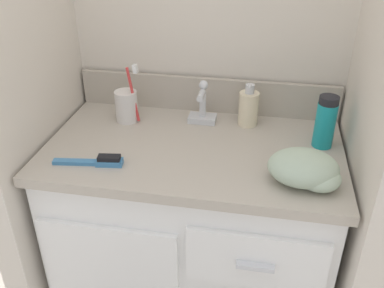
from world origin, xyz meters
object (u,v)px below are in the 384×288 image
at_px(toothbrush_cup, 127,106).
at_px(shaving_cream_can, 325,122).
at_px(hairbrush, 98,161).
at_px(soap_dispenser, 249,108).
at_px(hand_towel, 307,170).

xyz_separation_m(toothbrush_cup, shaving_cream_can, (0.62, -0.05, 0.02)).
bearing_deg(hairbrush, soap_dispenser, 31.42).
xyz_separation_m(shaving_cream_can, hand_towel, (-0.06, -0.21, -0.04)).
height_order(toothbrush_cup, soap_dispenser, toothbrush_cup).
bearing_deg(toothbrush_cup, hand_towel, -25.05).
bearing_deg(hairbrush, shaving_cream_can, 11.81).
distance_m(toothbrush_cup, hairbrush, 0.28).
distance_m(shaving_cream_can, hand_towel, 0.22).
height_order(soap_dispenser, hand_towel, soap_dispenser).
height_order(hairbrush, hand_towel, hand_towel).
bearing_deg(shaving_cream_can, hairbrush, -160.32).
bearing_deg(soap_dispenser, hand_towel, -61.04).
bearing_deg(shaving_cream_can, toothbrush_cup, 175.10).
bearing_deg(hand_towel, hairbrush, -178.90).
relative_size(toothbrush_cup, soap_dispenser, 1.39).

